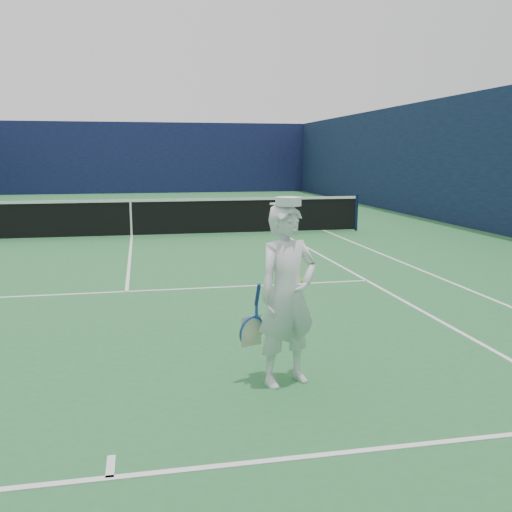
% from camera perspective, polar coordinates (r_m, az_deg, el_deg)
% --- Properties ---
extents(ground, '(80.00, 80.00, 0.00)m').
position_cam_1_polar(ground, '(15.73, -12.33, 1.90)').
color(ground, '#286B37').
rests_on(ground, ground).
extents(court_markings, '(11.03, 23.83, 0.01)m').
position_cam_1_polar(court_markings, '(15.73, -12.33, 1.91)').
color(court_markings, white).
rests_on(court_markings, ground).
extents(windscreen_fence, '(20.12, 36.12, 4.00)m').
position_cam_1_polar(windscreen_fence, '(15.58, -12.61, 9.20)').
color(windscreen_fence, '#10153A').
rests_on(windscreen_fence, ground).
extents(tennis_net, '(12.88, 0.09, 1.07)m').
position_cam_1_polar(tennis_net, '(15.66, -12.40, 3.91)').
color(tennis_net, '#141E4C').
rests_on(tennis_net, ground).
extents(tennis_player, '(0.85, 0.60, 1.80)m').
position_cam_1_polar(tennis_player, '(5.40, 3.14, -3.88)').
color(tennis_player, white).
rests_on(tennis_player, ground).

